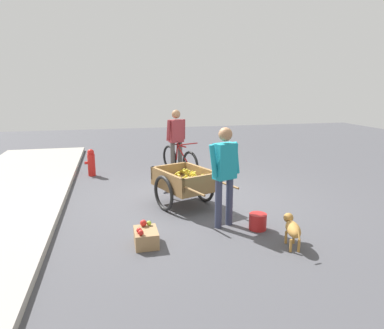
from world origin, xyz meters
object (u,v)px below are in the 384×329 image
object	(u,v)px
dog	(292,228)
apple_crate	(146,237)
cyclist_person	(176,136)
vendor_person	(225,169)
plastic_bucket	(258,222)
fire_hydrant	(91,163)
fruit_cart	(185,183)
bicycle	(180,160)

from	to	relation	value
dog	apple_crate	size ratio (longest dim) A/B	1.50
apple_crate	cyclist_person	bearing A→B (deg)	-16.62
vendor_person	plastic_bucket	xyz separation A→B (m)	(-0.25, -0.47, -0.81)
dog	fire_hydrant	xyz separation A→B (m)	(4.63, 2.88, 0.06)
fruit_cart	cyclist_person	xyz separation A→B (m)	(2.49, -0.31, 0.52)
fire_hydrant	cyclist_person	bearing A→B (deg)	-94.75
bicycle	fire_hydrant	bearing A→B (deg)	81.61
vendor_person	fire_hydrant	world-z (taller)	vendor_person
dog	apple_crate	distance (m)	2.03
dog	fire_hydrant	size ratio (longest dim) A/B	0.98
cyclist_person	vendor_person	bearing A→B (deg)	-178.53
fruit_cart	cyclist_person	size ratio (longest dim) A/B	1.13
dog	apple_crate	xyz separation A→B (m)	(0.51, 1.97, -0.15)
cyclist_person	plastic_bucket	size ratio (longest dim) A/B	5.91
dog	fire_hydrant	world-z (taller)	fire_hydrant
plastic_bucket	dog	bearing A→B (deg)	-161.32
fire_hydrant	plastic_bucket	world-z (taller)	fire_hydrant
apple_crate	fruit_cart	bearing A→B (deg)	-30.75
cyclist_person	fire_hydrant	xyz separation A→B (m)	(0.17, 2.10, -0.62)
bicycle	cyclist_person	xyz separation A→B (m)	(0.14, 0.05, 0.60)
bicycle	cyclist_person	distance (m)	0.62
vendor_person	cyclist_person	size ratio (longest dim) A/B	0.99
vendor_person	bicycle	distance (m)	3.47
bicycle	cyclist_person	bearing A→B (deg)	20.06
bicycle	fruit_cart	bearing A→B (deg)	171.21
vendor_person	cyclist_person	distance (m)	3.56
fruit_cart	plastic_bucket	bearing A→B (deg)	-146.28
bicycle	dog	size ratio (longest dim) A/B	2.40
bicycle	apple_crate	xyz separation A→B (m)	(-3.81, 1.23, -0.23)
apple_crate	plastic_bucket	bearing A→B (deg)	-85.21
vendor_person	dog	bearing A→B (deg)	-142.28
fruit_cart	dog	size ratio (longest dim) A/B	2.75
cyclist_person	dog	bearing A→B (deg)	-170.00
fruit_cart	fire_hydrant	world-z (taller)	fruit_cart
fruit_cart	dog	bearing A→B (deg)	-150.83
plastic_bucket	apple_crate	bearing A→B (deg)	94.79
fruit_cart	vendor_person	bearing A→B (deg)	-159.33
fruit_cart	apple_crate	world-z (taller)	fruit_cart
vendor_person	fire_hydrant	bearing A→B (deg)	30.38
fruit_cart	bicycle	world-z (taller)	bicycle
fruit_cart	bicycle	distance (m)	2.38
cyclist_person	fire_hydrant	world-z (taller)	cyclist_person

